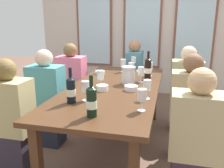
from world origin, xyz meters
TOP-DOWN VIEW (x-y plane):
  - ground_plane at (0.00, 0.00)m, footprint 12.00×12.00m
  - back_wall_with_windows at (0.00, 2.34)m, footprint 4.12×0.10m
  - dining_table at (0.00, 0.00)m, footprint 0.92×2.11m
  - white_plate_0 at (0.22, 0.84)m, footprint 0.22×0.22m
  - metal_pitcher at (0.12, 0.14)m, footprint 0.16×0.16m
  - wine_bottle_0 at (0.31, 0.40)m, footprint 0.08×0.08m
  - wine_bottle_1 at (-0.23, -0.58)m, footprint 0.08×0.08m
  - wine_bottle_2 at (0.03, -0.83)m, footprint 0.08×0.08m
  - tasting_bowl_0 at (0.20, -0.10)m, footprint 0.13×0.13m
  - tasting_bowl_1 at (-0.32, 0.53)m, footprint 0.12×0.12m
  - tasting_bowl_2 at (-0.08, -0.18)m, footprint 0.12×0.12m
  - wine_glass_0 at (0.36, -0.63)m, footprint 0.07×0.07m
  - wine_glass_1 at (0.25, 0.25)m, footprint 0.07×0.07m
  - wine_glass_2 at (0.37, -0.33)m, footprint 0.07×0.07m
  - wine_glass_3 at (0.32, 0.57)m, footprint 0.07×0.07m
  - wine_glass_4 at (-0.13, -0.51)m, footprint 0.07×0.07m
  - wine_glass_5 at (0.10, 0.48)m, footprint 0.07×0.07m
  - wine_glass_6 at (0.05, 0.99)m, footprint 0.07×0.07m
  - wine_glass_7 at (-0.13, -0.06)m, footprint 0.07×0.07m
  - wine_glass_8 at (-0.05, 0.72)m, footprint 0.07×0.07m
  - seated_person_0 at (-0.77, -0.68)m, footprint 0.38×0.24m
  - seated_person_1 at (0.77, -0.70)m, footprint 0.38×0.24m
  - seated_person_2 at (-0.77, -0.04)m, footprint 0.38×0.24m
  - seated_person_3 at (0.77, 0.01)m, footprint 0.38×0.24m
  - seated_person_4 at (-0.77, 0.67)m, footprint 0.38×0.24m
  - seated_person_5 at (0.77, 0.69)m, footprint 0.38×0.24m
  - seated_person_6 at (0.00, 1.41)m, footprint 0.24×0.38m

SIDE VIEW (x-z plane):
  - ground_plane at x=0.00m, z-range 0.00..0.00m
  - seated_person_0 at x=-0.77m, z-range -0.03..1.08m
  - seated_person_1 at x=0.77m, z-range -0.03..1.08m
  - seated_person_2 at x=-0.77m, z-range -0.03..1.08m
  - seated_person_3 at x=0.77m, z-range -0.03..1.08m
  - seated_person_4 at x=-0.77m, z-range -0.03..1.08m
  - seated_person_5 at x=0.77m, z-range -0.03..1.08m
  - seated_person_6 at x=0.00m, z-range -0.03..1.08m
  - dining_table at x=0.00m, z-range 0.29..1.03m
  - white_plate_0 at x=0.22m, z-range 0.74..0.75m
  - tasting_bowl_1 at x=-0.32m, z-range 0.74..0.78m
  - tasting_bowl_0 at x=0.20m, z-range 0.74..0.79m
  - tasting_bowl_2 at x=-0.08m, z-range 0.74..0.79m
  - metal_pitcher at x=0.12m, z-range 0.74..0.93m
  - wine_bottle_1 at x=-0.23m, z-range 0.70..1.00m
  - wine_bottle_2 at x=0.03m, z-range 0.70..1.01m
  - wine_glass_5 at x=0.10m, z-range 0.77..0.94m
  - wine_glass_7 at x=-0.13m, z-range 0.77..0.94m
  - wine_glass_8 at x=-0.05m, z-range 0.77..0.94m
  - wine_glass_2 at x=0.37m, z-range 0.77..0.94m
  - wine_glass_3 at x=0.32m, z-range 0.77..0.94m
  - wine_glass_6 at x=0.05m, z-range 0.77..0.94m
  - wine_glass_4 at x=-0.13m, z-range 0.77..0.94m
  - wine_glass_0 at x=0.36m, z-range 0.77..0.95m
  - wine_glass_1 at x=0.25m, z-range 0.77..0.95m
  - wine_bottle_0 at x=0.31m, z-range 0.70..1.03m
  - back_wall_with_windows at x=0.00m, z-range 0.00..2.90m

